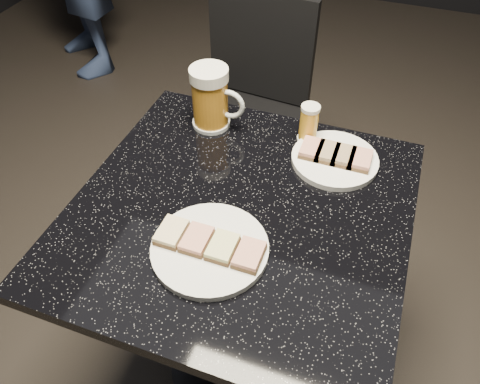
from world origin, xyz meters
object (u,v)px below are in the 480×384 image
at_px(plate_small, 335,159).
at_px(plate_large, 210,249).
at_px(chair, 247,104).
at_px(beer_mug, 211,98).
at_px(beer_tumbler, 309,123).
at_px(table, 240,275).

bearing_deg(plate_small, plate_large, -116.91).
height_order(plate_large, chair, chair).
distance_m(beer_mug, beer_tumbler, 0.24).
xyz_separation_m(plate_small, chair, (-0.39, 0.50, -0.26)).
bearing_deg(chair, table, -72.02).
height_order(table, chair, chair).
bearing_deg(chair, plate_large, -75.63).
distance_m(table, beer_mug, 0.44).
xyz_separation_m(table, beer_mug, (-0.17, 0.25, 0.32)).
bearing_deg(chair, beer_mug, -82.03).
bearing_deg(plate_small, table, -125.91).
distance_m(plate_small, beer_tumbler, 0.11).
relative_size(table, beer_tumbler, 7.65).
xyz_separation_m(plate_large, plate_small, (0.17, 0.34, 0.00)).
relative_size(plate_small, beer_tumbler, 2.05).
height_order(plate_large, beer_tumbler, beer_tumbler).
height_order(plate_small, beer_tumbler, beer_tumbler).
xyz_separation_m(beer_tumbler, chair, (-0.31, 0.44, -0.30)).
bearing_deg(beer_mug, plate_small, -6.30).
distance_m(plate_small, table, 0.36).
distance_m(plate_small, chair, 0.68).
bearing_deg(beer_mug, chair, 97.97).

